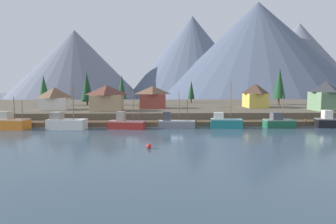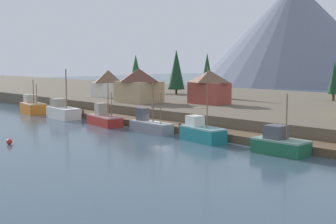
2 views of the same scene
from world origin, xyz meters
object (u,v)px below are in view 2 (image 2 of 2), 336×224
house_white (108,83)px  conifer_back_left (136,70)px  house_tan (139,85)px  channel_buoy (9,142)px  fishing_boat_orange (33,107)px  fishing_boat_grey (150,125)px  fishing_boat_white (63,112)px  house_red (209,87)px  fishing_boat_green (280,144)px  conifer_mid_left (176,69)px  conifer_mid_right (334,78)px  fishing_boat_red (104,119)px  conifer_near_right (207,71)px  fishing_boat_teal (202,132)px

house_white → conifer_back_left: 17.51m
house_tan → channel_buoy: (11.40, -31.12, -5.39)m
fishing_boat_orange → fishing_boat_grey: 33.34m
fishing_boat_white → house_red: (17.33, 19.86, 4.37)m
fishing_boat_green → house_tan: house_tan is taller
conifer_mid_left → fishing_boat_white: bearing=-83.7°
fishing_boat_grey → conifer_mid_left: (-26.08, 31.94, 7.20)m
conifer_mid_right → channel_buoy: bearing=-102.0°
fishing_boat_red → house_red: size_ratio=1.08×
conifer_near_right → fishing_boat_teal: bearing=-50.2°
fishing_boat_orange → fishing_boat_teal: size_ratio=0.69×
fishing_boat_white → channel_buoy: fishing_boat_white is taller
channel_buoy → fishing_boat_teal: bearing=50.7°
fishing_boat_red → house_red: house_red is taller
house_red → channel_buoy: house_red is taller
house_tan → conifer_mid_right: 37.82m
fishing_boat_red → conifer_back_left: size_ratio=0.85×
fishing_boat_orange → house_white: (3.02, 16.24, 4.15)m
fishing_boat_green → conifer_back_left: (-60.66, 30.76, 6.80)m
fishing_boat_grey → house_tan: bearing=147.3°
fishing_boat_white → fishing_boat_green: fishing_boat_white is taller
fishing_boat_white → house_white: fishing_boat_white is taller
fishing_boat_red → channel_buoy: fishing_boat_red is taller
conifer_mid_right → fishing_boat_grey: bearing=-100.8°
fishing_boat_red → conifer_mid_right: bearing=76.4°
conifer_back_left → channel_buoy: conifer_back_left is taller
fishing_boat_orange → fishing_boat_teal: fishing_boat_teal is taller
fishing_boat_orange → conifer_mid_right: (41.19, 41.85, 5.67)m
fishing_boat_white → fishing_boat_teal: size_ratio=0.92×
fishing_boat_teal → conifer_near_right: 40.05m
fishing_boat_green → conifer_near_right: 47.88m
fishing_boat_white → fishing_boat_teal: fishing_boat_teal is taller
fishing_boat_red → house_white: bearing=151.0°
house_tan → conifer_near_right: size_ratio=0.84×
house_tan → fishing_boat_red: bearing=-64.4°
fishing_boat_green → house_red: (-26.87, 19.39, 4.46)m
conifer_back_left → fishing_boat_orange: bearing=-79.9°
fishing_boat_white → fishing_boat_grey: 22.48m
fishing_boat_red → fishing_boat_teal: fishing_boat_teal is taller
fishing_boat_teal → house_red: 25.41m
conifer_back_left → house_red: bearing=-18.6°
conifer_mid_right → fishing_boat_red: bearing=-113.4°
fishing_boat_grey → fishing_boat_orange: bearing=-175.0°
conifer_mid_right → conifer_near_right: bearing=-153.7°
fishing_boat_orange → conifer_near_right: conifer_near_right is taller
conifer_back_left → fishing_boat_green: bearing=-26.9°
house_white → conifer_mid_right: size_ratio=0.90×
fishing_boat_orange → conifer_mid_left: (7.25, 32.70, 6.90)m
conifer_near_right → conifer_mid_right: 25.40m
conifer_near_right → fishing_boat_orange: bearing=-121.1°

